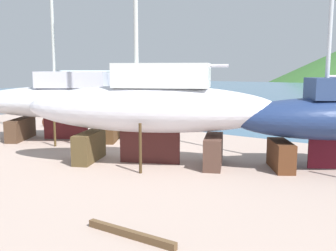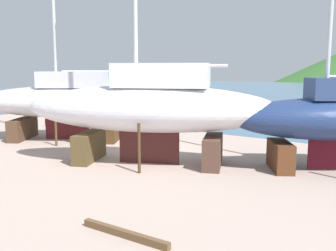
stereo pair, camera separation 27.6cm
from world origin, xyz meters
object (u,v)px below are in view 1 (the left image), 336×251
object	(u,v)px
sailboat_mid_port	(150,107)
barrel_tar_black	(50,122)
sailboat_large_starboard	(66,101)
sailboat_small_center	(336,118)

from	to	relation	value
sailboat_mid_port	barrel_tar_black	xyz separation A→B (m)	(-12.70, 4.51, -2.15)
sailboat_large_starboard	sailboat_mid_port	bearing A→B (deg)	134.46
sailboat_large_starboard	barrel_tar_black	distance (m)	6.31
sailboat_mid_port	sailboat_small_center	world-z (taller)	sailboat_mid_port
sailboat_mid_port	sailboat_small_center	size ratio (longest dim) A/B	1.19
sailboat_large_starboard	sailboat_mid_port	xyz separation A→B (m)	(7.42, -1.65, 0.19)
sailboat_small_center	barrel_tar_black	xyz separation A→B (m)	(-19.40, 1.05, -1.82)
sailboat_large_starboard	sailboat_small_center	xyz separation A→B (m)	(14.12, 1.81, -0.14)
barrel_tar_black	sailboat_mid_port	bearing A→B (deg)	-19.57
sailboat_small_center	barrel_tar_black	world-z (taller)	sailboat_small_center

